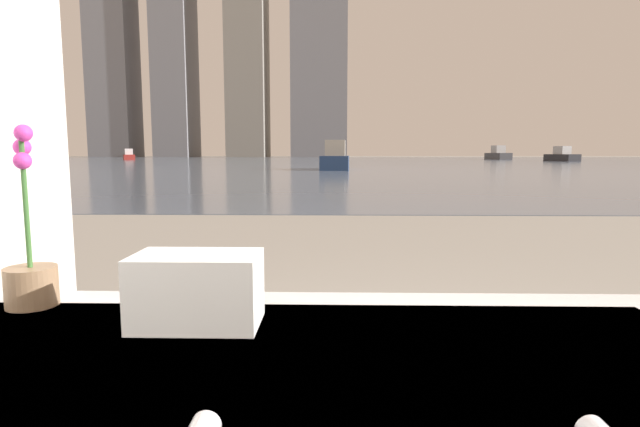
{
  "coord_description": "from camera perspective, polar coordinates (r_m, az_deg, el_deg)",
  "views": [
    {
      "loc": [
        0.06,
        -0.31,
        0.91
      ],
      "look_at": [
        -0.0,
        2.11,
        0.62
      ],
      "focal_mm": 28.0,
      "sensor_mm": 36.0,
      "label": 1
    }
  ],
  "objects": [
    {
      "name": "towel_stack",
      "position": [
        1.15,
        -13.85,
        -8.44
      ],
      "size": [
        0.28,
        0.17,
        0.16
      ],
      "color": "white",
      "rests_on": "bathtub"
    },
    {
      "name": "skyline_tower_1",
      "position": [
        128.48,
        -16.45,
        22.18
      ],
      "size": [
        7.97,
        12.04,
        70.67
      ],
      "color": "slate",
      "rests_on": "ground_plane"
    },
    {
      "name": "potted_orchid",
      "position": [
        1.44,
        -30.19,
        -5.41
      ],
      "size": [
        0.12,
        0.12,
        0.45
      ],
      "color": "#8C6B4C",
      "rests_on": "bathtub"
    },
    {
      "name": "harbor_water",
      "position": [
        62.32,
        1.27,
        6.08
      ],
      "size": [
        180.0,
        110.0,
        0.01
      ],
      "color": "slate",
      "rests_on": "ground_plane"
    },
    {
      "name": "skyline_tower_0",
      "position": [
        132.39,
        -22.79,
        19.68
      ],
      "size": [
        9.56,
        9.48,
        62.68
      ],
      "color": "slate",
      "rests_on": "ground_plane"
    },
    {
      "name": "harbor_boat_3",
      "position": [
        73.88,
        -21.01,
        6.17
      ],
      "size": [
        2.95,
        4.24,
        1.51
      ],
      "color": "maroon",
      "rests_on": "harbor_water"
    },
    {
      "name": "skyline_tower_3",
      "position": [
        119.97,
        -0.09,
        16.36
      ],
      "size": [
        12.76,
        9.76,
        41.22
      ],
      "color": "slate",
      "rests_on": "ground_plane"
    },
    {
      "name": "harbor_boat_1",
      "position": [
        27.81,
        1.76,
        6.22
      ],
      "size": [
        1.67,
        4.37,
        1.62
      ],
      "color": "navy",
      "rests_on": "harbor_water"
    },
    {
      "name": "harbor_boat_0",
      "position": [
        76.2,
        19.68,
        6.36
      ],
      "size": [
        2.33,
        5.47,
        1.99
      ],
      "color": "#4C4C51",
      "rests_on": "harbor_water"
    },
    {
      "name": "harbor_boat_4",
      "position": [
        47.38,
        -31.25,
        5.25
      ],
      "size": [
        1.44,
        2.79,
        1.0
      ],
      "color": "navy",
      "rests_on": "harbor_water"
    },
    {
      "name": "harbor_boat_2",
      "position": [
        62.43,
        25.91,
        5.94
      ],
      "size": [
        2.36,
        4.7,
        1.68
      ],
      "color": "#2D2D33",
      "rests_on": "harbor_water"
    }
  ]
}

